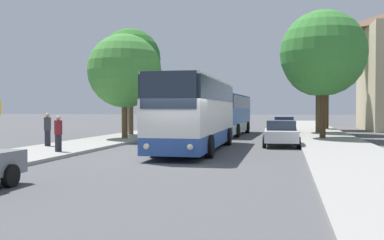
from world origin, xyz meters
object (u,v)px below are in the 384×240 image
object	(u,v)px
bus_middle	(227,114)
pedestrian_waiting_near	(48,129)
tree_right_near	(323,53)
tree_right_mid	(327,69)
parked_car_right_near	(281,133)
bus_front	(196,113)
tree_left_near	(125,71)
parked_car_right_far	(284,125)
tree_left_far	(131,59)
tree_right_far	(318,61)
pedestrian_waiting_far	(58,134)

from	to	relation	value
bus_middle	pedestrian_waiting_near	bearing A→B (deg)	-115.62
tree_right_near	tree_right_mid	size ratio (longest dim) A/B	1.02
bus_middle	parked_car_right_near	xyz separation A→B (m)	(4.43, -10.50, -0.96)
tree_right_mid	bus_middle	bearing A→B (deg)	-130.23
bus_front	tree_left_near	xyz separation A→B (m)	(-6.12, 6.10, 2.73)
bus_front	parked_car_right_far	bearing A→B (deg)	74.66
tree_left_near	tree_left_far	world-z (taller)	tree_left_far
tree_left_near	tree_right_near	distance (m)	13.39
tree_left_near	parked_car_right_far	bearing A→B (deg)	44.49
tree_right_mid	tree_right_far	size ratio (longest dim) A/B	0.96
parked_car_right_far	tree_right_mid	world-z (taller)	tree_right_mid
parked_car_right_far	pedestrian_waiting_near	distance (m)	20.98
parked_car_right_near	pedestrian_waiting_near	bearing A→B (deg)	17.22
tree_right_near	bus_middle	bearing A→B (deg)	146.39
pedestrian_waiting_far	tree_left_far	bearing A→B (deg)	169.56
bus_front	tree_right_near	bearing A→B (deg)	52.36
tree_right_mid	tree_left_far	bearing A→B (deg)	-138.88
bus_front	tree_right_mid	xyz separation A→B (m)	(8.36, 24.04, 4.15)
parked_car_right_far	tree_right_mid	bearing A→B (deg)	-117.82
parked_car_right_near	pedestrian_waiting_near	world-z (taller)	pedestrian_waiting_near
pedestrian_waiting_near	parked_car_right_near	bearing A→B (deg)	169.51
parked_car_right_far	tree_left_near	bearing A→B (deg)	44.56
bus_front	pedestrian_waiting_near	world-z (taller)	bus_front
parked_car_right_near	tree_right_far	bearing A→B (deg)	-104.49
bus_middle	tree_right_near	xyz separation A→B (m)	(7.12, -4.73, 4.12)
pedestrian_waiting_near	tree_left_near	world-z (taller)	tree_left_near
bus_front	tree_right_far	world-z (taller)	tree_right_far
parked_car_right_far	tree_left_near	xyz separation A→B (m)	(-10.40, -10.22, 3.89)
pedestrian_waiting_near	tree_right_mid	size ratio (longest dim) A/B	0.21
parked_car_right_near	tree_left_far	world-z (taller)	tree_left_far
pedestrian_waiting_near	tree_right_mid	bearing A→B (deg)	-152.72
bus_front	pedestrian_waiting_far	distance (m)	6.80
pedestrian_waiting_near	tree_right_mid	xyz separation A→B (m)	(16.19, 24.86, 5.02)
bus_middle	parked_car_right_far	world-z (taller)	bus_middle
bus_middle	parked_car_right_near	size ratio (longest dim) A/B	2.59
tree_right_mid	parked_car_right_near	bearing A→B (deg)	-101.47
pedestrian_waiting_near	pedestrian_waiting_far	bearing A→B (deg)	97.98
tree_left_near	tree_right_near	size ratio (longest dim) A/B	0.81
pedestrian_waiting_far	tree_right_mid	bearing A→B (deg)	136.30
tree_left_far	tree_right_mid	distance (m)	20.72
parked_car_right_near	tree_left_near	bearing A→B (deg)	-16.91
bus_middle	tree_right_far	distance (m)	8.80
pedestrian_waiting_near	pedestrian_waiting_far	world-z (taller)	pedestrian_waiting_near
pedestrian_waiting_far	tree_left_near	distance (m)	10.32
bus_middle	parked_car_right_near	world-z (taller)	bus_middle
tree_right_mid	pedestrian_waiting_near	bearing A→B (deg)	-123.08
parked_car_right_near	tree_right_mid	distance (m)	21.77
tree_right_near	tree_right_mid	xyz separation A→B (m)	(1.50, 14.92, 0.21)
bus_front	tree_right_near	xyz separation A→B (m)	(6.86, 9.11, 3.94)
bus_middle	tree_right_mid	size ratio (longest dim) A/B	1.30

